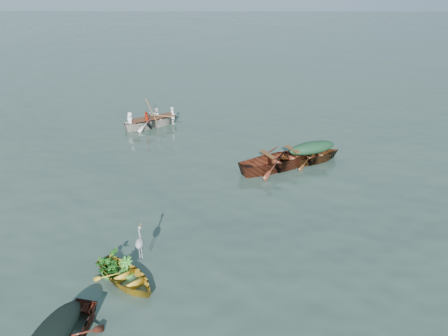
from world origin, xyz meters
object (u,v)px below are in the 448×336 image
(rowed_boat, at_px, (153,127))
(yellow_dinghy, at_px, (127,282))
(green_tarp_boat, at_px, (311,162))
(open_wooden_boat, at_px, (279,168))
(heron, at_px, (140,247))

(rowed_boat, bearing_deg, yellow_dinghy, 154.27)
(yellow_dinghy, distance_m, rowed_boat, 12.19)
(green_tarp_boat, relative_size, rowed_boat, 0.96)
(green_tarp_boat, relative_size, open_wooden_boat, 0.79)
(open_wooden_boat, bearing_deg, yellow_dinghy, 118.69)
(yellow_dinghy, relative_size, heron, 2.87)
(rowed_boat, bearing_deg, heron, 156.11)
(open_wooden_boat, distance_m, heron, 8.05)
(heron, bearing_deg, green_tarp_boat, 4.13)
(rowed_boat, distance_m, heron, 11.82)
(yellow_dinghy, xyz_separation_m, rowed_boat, (-1.32, 12.12, 0.00))
(yellow_dinghy, bearing_deg, rowed_boat, 48.49)
(yellow_dinghy, height_order, green_tarp_boat, green_tarp_boat)
(open_wooden_boat, bearing_deg, green_tarp_boat, -93.33)
(yellow_dinghy, relative_size, open_wooden_boat, 0.53)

